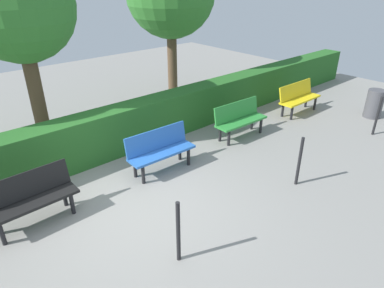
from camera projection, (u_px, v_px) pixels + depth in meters
The scene contains 11 objects.
ground_plane at pixel (134, 203), 6.04m from camera, with size 22.13×22.13×0.00m, color gray.
bench_yellow at pixel (298, 97), 9.75m from camera, with size 1.49×0.48×0.86m.
bench_green at pixel (239, 118), 8.32m from camera, with size 1.45×0.52×0.86m.
bench_blue at pixel (160, 149), 6.88m from camera, with size 1.44×0.50×0.86m.
bench_black at pixel (30, 197), 5.40m from camera, with size 1.41×0.49×0.86m.
hedge_row at pixel (128, 127), 7.74m from camera, with size 18.13×0.60×1.04m, color #266023.
tree_mid at pixel (17, 7), 6.74m from camera, with size 2.28×2.28×4.24m.
railing_post_near at pixel (377, 116), 8.39m from camera, with size 0.06×0.06×1.00m, color black.
railing_post_mid at pixel (299, 161), 6.37m from camera, with size 0.06×0.06×1.00m, color black.
railing_post_far at pixel (178, 232), 4.64m from camera, with size 0.06×0.06×1.00m, color black.
trash_bin at pixel (374, 104), 9.48m from camera, with size 0.45×0.45×0.79m, color #4C4C51.
Camera 1 is at (2.46, 4.37, 3.68)m, focal length 31.72 mm.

